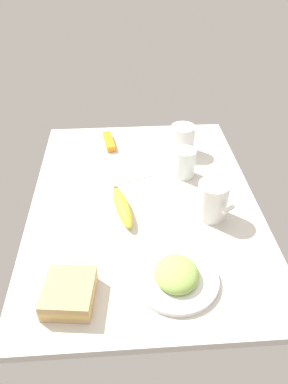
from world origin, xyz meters
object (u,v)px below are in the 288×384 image
glass_of_milk (185,165)px  plate_of_food (176,276)px  sandwich_main (69,293)px  banana (122,207)px  coffee_mug_black (212,200)px  coffee_mug_milky (183,139)px  snack_bar (109,142)px  paper_napkin (139,164)px

glass_of_milk → plate_of_food: bearing=168.7°
sandwich_main → banana: (28.13, -11.82, -0.38)cm
coffee_mug_black → banana: coffee_mug_black is taller
glass_of_milk → banana: (-16.35, 19.64, -2.10)cm
sandwich_main → coffee_mug_milky: bearing=-29.3°
banana → snack_bar: bearing=6.0°
snack_bar → paper_napkin: bearing=-153.7°
plate_of_food → snack_bar: 63.85cm
coffee_mug_black → paper_napkin: 32.25cm
glass_of_milk → snack_bar: glass_of_milk is taller
sandwich_main → paper_napkin: bearing=-19.2°
coffee_mug_black → sandwich_main: bearing=125.0°
plate_of_food → coffee_mug_black: bearing=-29.9°
plate_of_food → snack_bar: plate_of_food is taller
plate_of_food → paper_napkin: (47.92, 5.38, -1.37)cm
glass_of_milk → coffee_mug_black: bearing=-167.8°
sandwich_main → paper_napkin: (51.37, -17.90, -2.05)cm
coffee_mug_black → coffee_mug_milky: 33.84cm
paper_napkin → coffee_mug_milky: bearing=-64.0°
sandwich_main → plate_of_food: bearing=-81.6°
plate_of_food → paper_napkin: bearing=6.4°
glass_of_milk → snack_bar: bearing=48.4°
paper_napkin → glass_of_milk: bearing=-116.9°
sandwich_main → glass_of_milk: size_ratio=1.40×
glass_of_milk → paper_napkin: bearing=63.1°
plate_of_food → coffee_mug_black: (21.52, -12.39, 3.84)cm
sandwich_main → glass_of_milk: 54.51cm
plate_of_food → paper_napkin: size_ratio=1.29×
snack_bar → coffee_mug_milky: bearing=-114.2°
glass_of_milk → paper_napkin: glass_of_milk is taller
plate_of_food → sandwich_main: plate_of_food is taller
plate_of_food → glass_of_milk: size_ratio=2.11×
coffee_mug_black → glass_of_milk: size_ratio=1.15×
plate_of_food → coffee_mug_milky: coffee_mug_milky is taller
coffee_mug_milky → snack_bar: (6.73, 24.97, -3.90)cm
coffee_mug_milky → paper_napkin: size_ratio=0.70×
snack_bar → paper_napkin: size_ratio=0.79×
plate_of_food → banana: plate_of_food is taller
banana → glass_of_milk: bearing=-50.2°
coffee_mug_milky → plate_of_food: bearing=170.1°
plate_of_food → sandwich_main: 23.55cm
coffee_mug_milky → banana: (-30.56, 21.06, -3.08)cm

